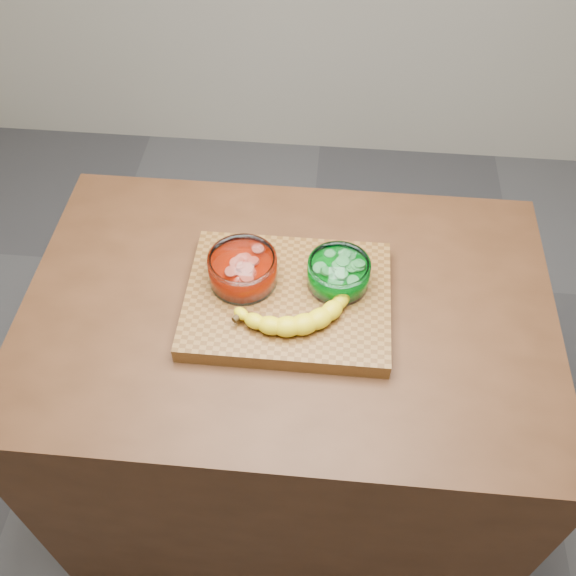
{
  "coord_description": "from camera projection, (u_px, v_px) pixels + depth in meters",
  "views": [
    {
      "loc": [
        0.08,
        -0.89,
        2.03
      ],
      "look_at": [
        0.0,
        0.0,
        0.96
      ],
      "focal_mm": 40.0,
      "sensor_mm": 36.0,
      "label": 1
    }
  ],
  "objects": [
    {
      "name": "ground",
      "position": [
        288.0,
        473.0,
        2.13
      ],
      "size": [
        3.5,
        3.5,
        0.0
      ],
      "primitive_type": "plane",
      "color": "#4F4F53",
      "rests_on": "ground"
    },
    {
      "name": "bowl_red",
      "position": [
        243.0,
        270.0,
        1.41
      ],
      "size": [
        0.15,
        0.15,
        0.07
      ],
      "color": "white",
      "rests_on": "cutting_board"
    },
    {
      "name": "counter",
      "position": [
        288.0,
        405.0,
        1.79
      ],
      "size": [
        1.2,
        0.8,
        0.9
      ],
      "primitive_type": "cube",
      "color": "#472815",
      "rests_on": "ground"
    },
    {
      "name": "cutting_board",
      "position": [
        288.0,
        300.0,
        1.43
      ],
      "size": [
        0.45,
        0.35,
        0.04
      ],
      "primitive_type": "cube",
      "color": "brown",
      "rests_on": "counter"
    },
    {
      "name": "banana",
      "position": [
        294.0,
        305.0,
        1.36
      ],
      "size": [
        0.28,
        0.18,
        0.04
      ],
      "primitive_type": null,
      "color": "yellow",
      "rests_on": "cutting_board"
    },
    {
      "name": "bowl_green",
      "position": [
        338.0,
        273.0,
        1.41
      ],
      "size": [
        0.14,
        0.14,
        0.06
      ],
      "color": "white",
      "rests_on": "cutting_board"
    }
  ]
}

